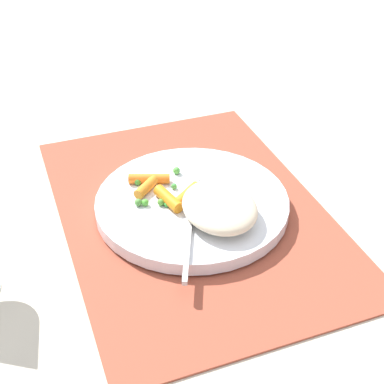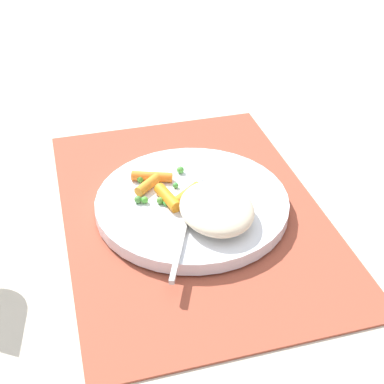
{
  "view_description": "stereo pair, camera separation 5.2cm",
  "coord_description": "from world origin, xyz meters",
  "px_view_note": "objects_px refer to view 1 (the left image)",
  "views": [
    {
      "loc": [
        -0.55,
        0.2,
        0.45
      ],
      "look_at": [
        0.0,
        0.0,
        0.03
      ],
      "focal_mm": 52.5,
      "sensor_mm": 36.0,
      "label": 1
    },
    {
      "loc": [
        -0.56,
        0.15,
        0.45
      ],
      "look_at": [
        0.0,
        0.0,
        0.03
      ],
      "focal_mm": 52.5,
      "sensor_mm": 36.0,
      "label": 2
    }
  ],
  "objects_px": {
    "carrot_portion": "(163,190)",
    "fork": "(191,214)",
    "rice_mound": "(220,207)",
    "plate": "(192,203)"
  },
  "relations": [
    {
      "from": "rice_mound",
      "to": "fork",
      "type": "relative_size",
      "value": 0.58
    },
    {
      "from": "rice_mound",
      "to": "carrot_portion",
      "type": "height_order",
      "value": "rice_mound"
    },
    {
      "from": "plate",
      "to": "fork",
      "type": "bearing_deg",
      "value": 156.78
    },
    {
      "from": "carrot_portion",
      "to": "fork",
      "type": "xyz_separation_m",
      "value": [
        -0.05,
        -0.02,
        -0.0
      ]
    },
    {
      "from": "carrot_portion",
      "to": "fork",
      "type": "bearing_deg",
      "value": -161.61
    },
    {
      "from": "plate",
      "to": "carrot_portion",
      "type": "xyz_separation_m",
      "value": [
        0.02,
        0.03,
        0.02
      ]
    },
    {
      "from": "plate",
      "to": "carrot_portion",
      "type": "relative_size",
      "value": 2.67
    },
    {
      "from": "carrot_portion",
      "to": "fork",
      "type": "relative_size",
      "value": 0.5
    },
    {
      "from": "carrot_portion",
      "to": "fork",
      "type": "distance_m",
      "value": 0.06
    },
    {
      "from": "plate",
      "to": "fork",
      "type": "relative_size",
      "value": 1.33
    }
  ]
}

